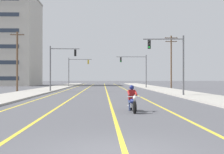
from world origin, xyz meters
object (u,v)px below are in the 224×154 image
at_px(traffic_signal_mid_left, 75,68).
at_px(utility_pole_right_far, 171,60).
at_px(motorcycle_with_rider, 132,101).
at_px(traffic_signal_near_right, 172,57).
at_px(traffic_signal_near_left, 59,62).
at_px(utility_pole_left_near, 17,60).
at_px(traffic_signal_mid_right, 137,66).

xyz_separation_m(traffic_signal_mid_left, utility_pole_right_far, (18.07, -10.37, 1.02)).
height_order(motorcycle_with_rider, traffic_signal_near_right, traffic_signal_near_right).
distance_m(traffic_signal_near_left, utility_pole_right_far, 22.09).
height_order(traffic_signal_mid_left, utility_pole_left_near, utility_pole_left_near).
xyz_separation_m(traffic_signal_mid_right, utility_pole_right_far, (5.81, -2.42, 0.97)).
height_order(motorcycle_with_rider, traffic_signal_near_left, traffic_signal_near_left).
relative_size(traffic_signal_near_right, traffic_signal_mid_right, 1.00).
relative_size(traffic_signal_near_right, utility_pole_right_far, 0.65).
bearing_deg(utility_pole_right_far, traffic_signal_mid_right, 157.41).
bearing_deg(traffic_signal_mid_right, traffic_signal_mid_left, 147.02).
distance_m(motorcycle_with_rider, utility_pole_left_near, 27.71).
distance_m(traffic_signal_mid_right, traffic_signal_mid_left, 14.61).
xyz_separation_m(traffic_signal_near_right, traffic_signal_near_left, (-13.03, 10.34, -0.01)).
bearing_deg(traffic_signal_near_left, traffic_signal_near_right, -38.45).
distance_m(motorcycle_with_rider, traffic_signal_mid_right, 39.47).
xyz_separation_m(motorcycle_with_rider, traffic_signal_mid_left, (-7.40, 46.96, 3.52)).
bearing_deg(utility_pole_left_near, traffic_signal_mid_left, 75.91).
bearing_deg(traffic_signal_near_right, utility_pole_right_far, 77.06).
bearing_deg(utility_pole_right_far, traffic_signal_near_left, -145.80).
bearing_deg(traffic_signal_near_left, traffic_signal_mid_right, 49.99).
distance_m(traffic_signal_near_right, traffic_signal_mid_left, 35.52).
bearing_deg(traffic_signal_near_right, traffic_signal_mid_left, 111.20).
height_order(motorcycle_with_rider, utility_pole_left_near, utility_pole_left_near).
height_order(traffic_signal_near_right, traffic_signal_mid_right, same).
relative_size(traffic_signal_mid_right, traffic_signal_mid_left, 1.00).
bearing_deg(traffic_signal_near_right, utility_pole_left_near, 151.07).
xyz_separation_m(motorcycle_with_rider, utility_pole_left_near, (-13.14, 24.12, 3.65)).
relative_size(utility_pole_left_near, utility_pole_right_far, 0.86).
xyz_separation_m(traffic_signal_near_right, traffic_signal_mid_left, (-12.85, 33.11, 0.05)).
xyz_separation_m(traffic_signal_near_right, utility_pole_left_near, (-18.58, 10.27, 0.18)).
bearing_deg(traffic_signal_mid_left, utility_pole_left_near, -104.09).
relative_size(motorcycle_with_rider, traffic_signal_mid_right, 0.35).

